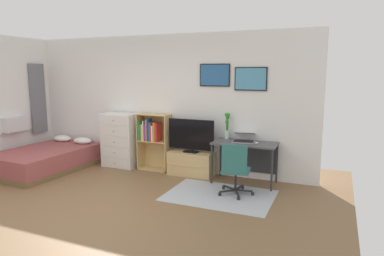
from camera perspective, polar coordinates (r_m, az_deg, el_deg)
ground_plane at (r=5.36m, az=-17.11°, el=-12.75°), size 7.20×7.20×0.00m
wall_back_with_posters at (r=7.02m, az=-4.66°, el=4.21°), size 6.12×0.09×2.70m
area_rug at (r=5.68m, az=4.57°, el=-11.03°), size 1.70×1.20×0.01m
bed at (r=7.65m, az=-22.99°, el=-4.72°), size 1.43×2.08×0.56m
dresser at (r=7.36m, az=-11.78°, el=-1.97°), size 0.72×0.46×1.12m
bookshelf at (r=7.01m, az=-6.58°, el=-1.45°), size 0.66×0.30×1.14m
tv_stand at (r=6.68m, az=-0.11°, el=-5.88°), size 0.87×0.41×0.45m
television at (r=6.54m, az=-0.19°, el=-1.30°), size 0.93×0.16×0.64m
desk at (r=6.25m, az=8.90°, el=-3.52°), size 1.12×0.57×0.74m
office_chair at (r=5.56m, az=7.14°, el=-6.61°), size 0.57×0.58×0.86m
laptop at (r=6.26m, az=8.59°, el=-1.57°), size 0.44×0.46×0.17m
computer_mouse at (r=6.07m, az=10.65°, el=-2.45°), size 0.06×0.10×0.03m
bamboo_vase at (r=6.41m, az=5.84°, el=0.39°), size 0.10×0.10×0.49m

